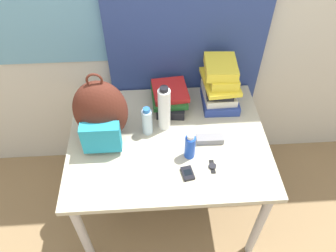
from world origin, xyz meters
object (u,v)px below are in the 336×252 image
at_px(sunscreen_bottle, 190,146).
at_px(cell_phone, 188,173).
at_px(book_stack_center, 220,85).
at_px(book_stack_left, 170,97).
at_px(sunglasses_case, 210,139).
at_px(wristwatch, 212,166).
at_px(water_bottle, 147,121).
at_px(sports_bottle, 164,109).
at_px(backpack, 101,114).

height_order(sunscreen_bottle, cell_phone, sunscreen_bottle).
bearing_deg(book_stack_center, book_stack_left, 179.80).
xyz_separation_m(cell_phone, sunglasses_case, (0.14, 0.21, 0.01)).
bearing_deg(book_stack_center, wristwatch, -102.58).
bearing_deg(sunglasses_case, cell_phone, -124.21).
xyz_separation_m(water_bottle, sports_bottle, (0.10, 0.04, 0.05)).
distance_m(cell_phone, wristwatch, 0.14).
distance_m(book_stack_center, sunscreen_bottle, 0.46).
relative_size(sunglasses_case, wristwatch, 1.77).
bearing_deg(cell_phone, sunscreen_bottle, 79.78).
bearing_deg(book_stack_center, sports_bottle, -152.08).
bearing_deg(backpack, sunglasses_case, -6.92).
distance_m(book_stack_center, wristwatch, 0.51).
height_order(sports_bottle, cell_phone, sports_bottle).
xyz_separation_m(book_stack_center, cell_phone, (-0.24, -0.52, -0.13)).
bearing_deg(cell_phone, backpack, 146.89).
distance_m(cell_phone, sunglasses_case, 0.26).
height_order(sunscreen_bottle, sunglasses_case, sunscreen_bottle).
bearing_deg(sports_bottle, book_stack_left, 76.08).
bearing_deg(book_stack_center, backpack, -160.46).
distance_m(book_stack_left, cell_phone, 0.53).
relative_size(book_stack_center, wristwatch, 3.51).
distance_m(water_bottle, sports_bottle, 0.12).
xyz_separation_m(backpack, sports_bottle, (0.33, 0.06, -0.04)).
xyz_separation_m(sunscreen_bottle, cell_phone, (-0.02, -0.12, -0.07)).
distance_m(backpack, sports_bottle, 0.34).
bearing_deg(sunglasses_case, sports_bottle, 151.99).
distance_m(backpack, wristwatch, 0.64).
height_order(water_bottle, sunscreen_bottle, water_bottle).
xyz_separation_m(backpack, wristwatch, (0.56, -0.24, -0.18)).
height_order(water_bottle, sunglasses_case, water_bottle).
xyz_separation_m(water_bottle, cell_phone, (0.19, -0.30, -0.08)).
bearing_deg(cell_phone, book_stack_left, 95.89).
height_order(book_stack_left, cell_phone, book_stack_left).
bearing_deg(book_stack_left, wristwatch, -68.95).
relative_size(book_stack_left, book_stack_center, 0.91).
distance_m(sunscreen_bottle, wristwatch, 0.16).
distance_m(book_stack_center, water_bottle, 0.49).
bearing_deg(water_bottle, cell_phone, -57.25).
xyz_separation_m(book_stack_left, sunglasses_case, (0.20, -0.31, -0.04)).
xyz_separation_m(water_bottle, sunglasses_case, (0.34, -0.09, -0.07)).
bearing_deg(backpack, book_stack_left, 32.36).
bearing_deg(book_stack_left, sports_bottle, -103.92).
distance_m(sunglasses_case, wristwatch, 0.18).
height_order(book_stack_center, sports_bottle, book_stack_center).
height_order(book_stack_center, water_bottle, book_stack_center).
relative_size(book_stack_center, sunglasses_case, 1.99).
height_order(sunglasses_case, wristwatch, sunglasses_case).
distance_m(book_stack_center, sports_bottle, 0.38).
xyz_separation_m(book_stack_center, sunscreen_bottle, (-0.22, -0.40, -0.07)).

